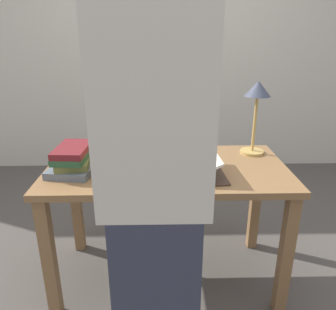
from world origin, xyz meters
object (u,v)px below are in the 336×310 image
(book_standing_upright, at_px, (102,148))
(reading_lamp, at_px, (257,100))
(open_book, at_px, (169,168))
(coffee_mug, at_px, (135,157))
(book_stack_tall, at_px, (74,160))
(person_reader, at_px, (155,199))

(book_standing_upright, distance_m, reading_lamp, 0.91)
(open_book, distance_m, coffee_mug, 0.23)
(open_book, relative_size, book_stack_tall, 1.95)
(open_book, height_order, coffee_mug, open_book)
(open_book, relative_size, book_standing_upright, 2.08)
(open_book, distance_m, book_standing_upright, 0.35)
(coffee_mug, bearing_deg, open_book, -37.05)
(book_stack_tall, xyz_separation_m, coffee_mug, (0.31, 0.09, -0.02))
(open_book, distance_m, book_stack_tall, 0.49)
(book_stack_tall, bearing_deg, reading_lamp, 14.17)
(book_standing_upright, bearing_deg, open_book, 5.06)
(reading_lamp, bearing_deg, book_standing_upright, -161.13)
(reading_lamp, bearing_deg, book_stack_tall, -165.83)
(book_stack_tall, bearing_deg, coffee_mug, 15.53)
(book_stack_tall, relative_size, reading_lamp, 0.70)
(book_standing_upright, height_order, person_reader, person_reader)
(reading_lamp, relative_size, coffee_mug, 3.48)
(open_book, height_order, reading_lamp, reading_lamp)
(open_book, xyz_separation_m, reading_lamp, (0.51, 0.30, 0.29))
(open_book, relative_size, coffee_mug, 4.73)
(open_book, distance_m, person_reader, 0.58)
(book_standing_upright, bearing_deg, person_reader, -57.01)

